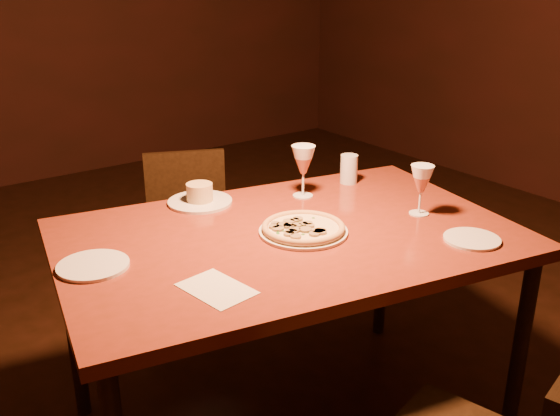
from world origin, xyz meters
TOP-DOWN VIEW (x-y plane):
  - dining_table at (-0.06, -0.02)m, footprint 1.64×1.22m
  - chair_far at (0.08, 0.94)m, footprint 0.51×0.51m
  - pizza_plate at (-0.02, -0.06)m, footprint 0.29×0.29m
  - ramekin_saucer at (-0.15, 0.39)m, footprint 0.24×0.24m
  - wine_glass_far at (0.20, 0.22)m, footprint 0.09×0.09m
  - wine_glass_right at (0.42, -0.16)m, footprint 0.08×0.08m
  - water_tumbler at (0.45, 0.24)m, footprint 0.07×0.07m
  - side_plate_left at (-0.67, 0.11)m, footprint 0.21×0.21m
  - side_plate_near at (0.38, -0.42)m, footprint 0.18×0.18m
  - menu_card at (-0.45, -0.22)m, footprint 0.17×0.22m

SIDE VIEW (x-z plane):
  - chair_far at x=0.08m, z-range 0.05..0.85m
  - dining_table at x=-0.06m, z-range 0.33..1.12m
  - menu_card at x=-0.45m, z-range 0.79..0.80m
  - side_plate_near at x=0.38m, z-range 0.79..0.80m
  - side_plate_left at x=-0.67m, z-range 0.79..0.80m
  - pizza_plate at x=-0.02m, z-range 0.80..0.83m
  - ramekin_saucer at x=-0.15m, z-range 0.78..0.86m
  - water_tumbler at x=0.45m, z-range 0.79..0.91m
  - wine_glass_right at x=0.42m, z-range 0.79..0.97m
  - wine_glass_far at x=0.20m, z-range 0.79..0.99m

